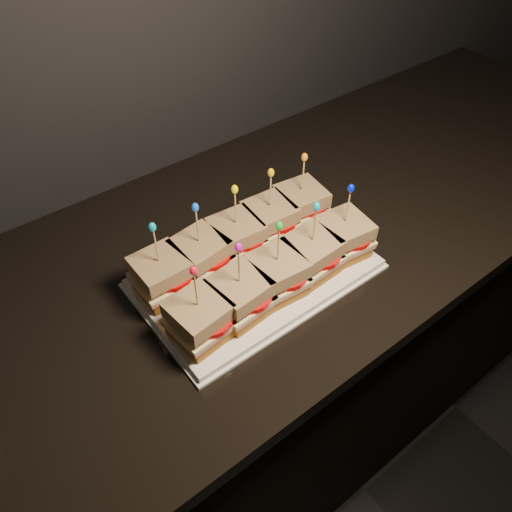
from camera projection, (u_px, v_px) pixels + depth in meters
cabinet at (264, 359)px, 1.34m from camera, size 2.18×0.64×0.83m
granite_slab at (266, 240)px, 1.03m from camera, size 2.22×0.68×0.04m
platter at (256, 274)px, 0.93m from camera, size 0.42×0.26×0.02m
platter_rim at (256, 276)px, 0.93m from camera, size 0.43×0.27×0.01m
sandwich_0_bread_bot at (164, 286)px, 0.88m from camera, size 0.08×0.08×0.02m
sandwich_0_ham at (163, 280)px, 0.86m from camera, size 0.09×0.09×0.01m
sandwich_0_cheese at (162, 277)px, 0.86m from camera, size 0.09×0.09×0.01m
sandwich_0_tomato at (169, 273)px, 0.86m from camera, size 0.08×0.08×0.01m
sandwich_0_bread_top at (160, 267)px, 0.84m from camera, size 0.09×0.09×0.03m
sandwich_0_pick at (156, 248)px, 0.81m from camera, size 0.00×0.00×0.09m
sandwich_0_frill at (152, 227)px, 0.78m from camera, size 0.01×0.01×0.02m
sandwich_1_bread_bot at (202, 266)px, 0.91m from camera, size 0.09×0.09×0.02m
sandwich_1_ham at (201, 260)px, 0.90m from camera, size 0.10×0.10×0.01m
sandwich_1_cheese at (201, 258)px, 0.89m from camera, size 0.10×0.10×0.01m
sandwich_1_tomato at (208, 254)px, 0.89m from camera, size 0.08×0.08×0.01m
sandwich_1_bread_top at (200, 247)px, 0.88m from camera, size 0.09×0.09×0.03m
sandwich_1_pick at (198, 228)px, 0.84m from camera, size 0.00×0.00×0.09m
sandwich_1_frill at (195, 207)px, 0.81m from camera, size 0.01×0.01×0.02m
sandwich_2_bread_bot at (237, 248)px, 0.94m from camera, size 0.09×0.09×0.02m
sandwich_2_ham at (237, 242)px, 0.93m from camera, size 0.10×0.10×0.01m
sandwich_2_cheese at (237, 239)px, 0.93m from camera, size 0.10×0.10×0.01m
sandwich_2_tomato at (244, 235)px, 0.92m from camera, size 0.08×0.08×0.01m
sandwich_2_bread_top at (236, 229)px, 0.91m from camera, size 0.09×0.09×0.03m
sandwich_2_pick at (235, 210)px, 0.88m from camera, size 0.00×0.00×0.09m
sandwich_2_frill at (235, 189)px, 0.85m from camera, size 0.01×0.01×0.02m
sandwich_3_bread_bot at (269, 231)px, 0.98m from camera, size 0.09×0.09×0.02m
sandwich_3_ham at (270, 225)px, 0.97m from camera, size 0.10×0.09×0.01m
sandwich_3_cheese at (270, 222)px, 0.96m from camera, size 0.10×0.10×0.01m
sandwich_3_tomato at (277, 218)px, 0.96m from camera, size 0.08×0.08×0.01m
sandwich_3_bread_top at (270, 212)px, 0.94m from camera, size 0.09×0.09×0.03m
sandwich_3_pick at (270, 193)px, 0.91m from camera, size 0.00×0.00×0.09m
sandwich_3_frill at (271, 173)px, 0.88m from camera, size 0.01×0.01×0.02m
sandwich_4_bread_bot at (300, 215)px, 1.01m from camera, size 0.09×0.09×0.02m
sandwich_4_ham at (300, 209)px, 1.00m from camera, size 0.10×0.10×0.01m
sandwich_4_cheese at (301, 206)px, 1.00m from camera, size 0.10×0.10×0.01m
sandwich_4_tomato at (307, 203)px, 0.99m from camera, size 0.08×0.08×0.01m
sandwich_4_bread_top at (301, 196)px, 0.98m from camera, size 0.10×0.10×0.03m
sandwich_4_pick at (303, 177)px, 0.95m from camera, size 0.00×0.00×0.09m
sandwich_4_frill at (305, 157)px, 0.92m from camera, size 0.01×0.01×0.02m
sandwich_5_bread_bot at (201, 330)px, 0.81m from camera, size 0.09×0.09×0.02m
sandwich_5_ham at (200, 324)px, 0.80m from camera, size 0.10×0.10×0.01m
sandwich_5_cheese at (200, 321)px, 0.79m from camera, size 0.10×0.10×0.01m
sandwich_5_tomato at (208, 317)px, 0.79m from camera, size 0.08×0.08×0.01m
sandwich_5_bread_top at (199, 310)px, 0.77m from camera, size 0.09×0.09×0.03m
sandwich_5_pick at (196, 292)px, 0.74m from camera, size 0.00×0.00×0.09m
sandwich_5_frill at (193, 271)px, 0.71m from camera, size 0.01×0.01×0.02m
sandwich_6_bread_bot at (240, 306)px, 0.84m from camera, size 0.09×0.09×0.02m
sandwich_6_ham at (240, 300)px, 0.83m from camera, size 0.10×0.10×0.01m
sandwich_6_cheese at (240, 298)px, 0.83m from camera, size 0.10×0.10×0.01m
sandwich_6_tomato at (248, 294)px, 0.82m from camera, size 0.08×0.08×0.01m
sandwich_6_bread_top at (240, 287)px, 0.81m from camera, size 0.09×0.09×0.03m
sandwich_6_pick at (239, 268)px, 0.78m from camera, size 0.00×0.00×0.09m
sandwich_6_frill at (238, 247)px, 0.75m from camera, size 0.01×0.01×0.02m
sandwich_7_bread_bot at (277, 285)px, 0.88m from camera, size 0.09×0.09×0.02m
sandwich_7_ham at (277, 279)px, 0.87m from camera, size 0.10×0.10×0.01m
sandwich_7_cheese at (277, 276)px, 0.86m from camera, size 0.10×0.10×0.01m
sandwich_7_tomato at (285, 272)px, 0.86m from camera, size 0.08×0.08×0.01m
sandwich_7_bread_top at (277, 266)px, 0.84m from camera, size 0.09×0.09×0.03m
sandwich_7_pick at (278, 247)px, 0.81m from camera, size 0.00×0.00×0.09m
sandwich_7_frill at (279, 226)px, 0.78m from camera, size 0.01×0.01×0.02m
sandwich_8_bread_bot at (310, 265)px, 0.91m from camera, size 0.09×0.09×0.02m
sandwich_8_ham at (311, 259)px, 0.90m from camera, size 0.10×0.09×0.01m
sandwich_8_cheese at (311, 257)px, 0.90m from camera, size 0.10×0.09×0.01m
sandwich_8_tomato at (319, 253)px, 0.89m from camera, size 0.08×0.08×0.01m
sandwich_8_bread_top at (312, 246)px, 0.88m from camera, size 0.09×0.09×0.03m
sandwich_8_pick at (314, 227)px, 0.85m from camera, size 0.00×0.00×0.09m
sandwich_8_frill at (317, 206)px, 0.81m from camera, size 0.01×0.01×0.02m
sandwich_9_bread_bot at (341, 247)px, 0.95m from camera, size 0.09×0.09×0.02m
sandwich_9_ham at (342, 241)px, 0.94m from camera, size 0.10×0.10×0.01m
sandwich_9_cheese at (343, 238)px, 0.93m from camera, size 0.10×0.10×0.01m
sandwich_9_tomato at (350, 234)px, 0.93m from camera, size 0.08×0.08×0.01m
sandwich_9_bread_top at (344, 228)px, 0.91m from camera, size 0.10×0.10×0.03m
sandwich_9_pick at (348, 209)px, 0.88m from camera, size 0.00×0.00×0.09m
sandwich_9_frill at (351, 188)px, 0.85m from camera, size 0.01×0.01×0.02m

